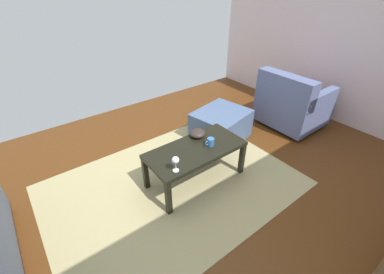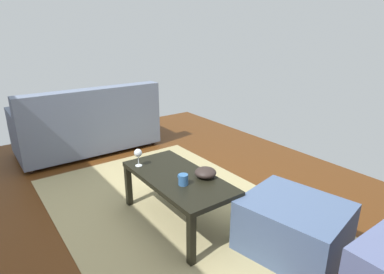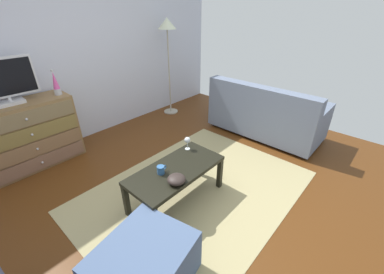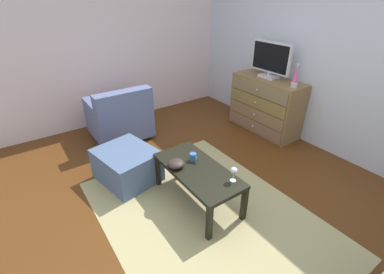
{
  "view_description": "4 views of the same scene",
  "coord_description": "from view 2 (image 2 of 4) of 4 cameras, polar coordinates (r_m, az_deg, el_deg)",
  "views": [
    {
      "loc": [
        1.28,
        1.55,
        1.97
      ],
      "look_at": [
        0.12,
        0.03,
        0.73
      ],
      "focal_mm": 23.74,
      "sensor_mm": 36.0,
      "label": 1
    },
    {
      "loc": [
        -2.04,
        1.17,
        1.59
      ],
      "look_at": [
        -0.25,
        -0.13,
        0.82
      ],
      "focal_mm": 29.89,
      "sensor_mm": 36.0,
      "label": 2
    },
    {
      "loc": [
        -1.45,
        -1.61,
        1.93
      ],
      "look_at": [
        0.13,
        -0.19,
        0.75
      ],
      "focal_mm": 22.48,
      "sensor_mm": 36.0,
      "label": 3
    },
    {
      "loc": [
        1.8,
        -1.5,
        2.08
      ],
      "look_at": [
        -0.05,
        -0.21,
        0.84
      ],
      "focal_mm": 25.07,
      "sensor_mm": 36.0,
      "label": 4
    }
  ],
  "objects": [
    {
      "name": "wine_glass",
      "position": [
        2.81,
        -9.6,
        -2.91
      ],
      "size": [
        0.07,
        0.07,
        0.16
      ],
      "color": "silver",
      "rests_on": "coffee_table"
    },
    {
      "name": "couch_large",
      "position": [
        4.43,
        -18.01,
        1.86
      ],
      "size": [
        0.85,
        1.75,
        0.88
      ],
      "color": "#332319",
      "rests_on": "ground_plane"
    },
    {
      "name": "ground_plane",
      "position": [
        2.85,
        -5.33,
        -15.46
      ],
      "size": [
        5.87,
        4.68,
        0.05
      ],
      "primitive_type": "cube",
      "color": "#542D10"
    },
    {
      "name": "ottoman",
      "position": [
        2.54,
        17.6,
        -15.04
      ],
      "size": [
        0.8,
        0.72,
        0.4
      ],
      "primitive_type": "cube",
      "rotation": [
        0.0,
        0.0,
        0.2
      ],
      "color": "#495E81",
      "rests_on": "ground_plane"
    },
    {
      "name": "area_rug",
      "position": [
        3.07,
        -4.05,
        -12.06
      ],
      "size": [
        2.6,
        1.9,
        0.01
      ],
      "primitive_type": "cube",
      "color": "tan",
      "rests_on": "ground_plane"
    },
    {
      "name": "coffee_table",
      "position": [
        2.67,
        -2.55,
        -7.92
      ],
      "size": [
        1.05,
        0.5,
        0.43
      ],
      "color": "black",
      "rests_on": "ground_plane"
    },
    {
      "name": "mug",
      "position": [
        2.48,
        -1.61,
        -7.58
      ],
      "size": [
        0.11,
        0.08,
        0.08
      ],
      "color": "#32629B",
      "rests_on": "coffee_table"
    },
    {
      "name": "bowl_decorative",
      "position": [
        2.6,
        2.41,
        -6.36
      ],
      "size": [
        0.18,
        0.18,
        0.08
      ],
      "primitive_type": "ellipsoid",
      "color": "#2F2521",
      "rests_on": "coffee_table"
    }
  ]
}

